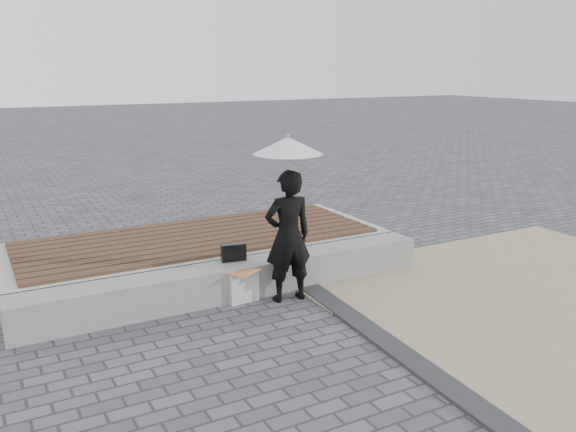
# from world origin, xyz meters

# --- Properties ---
(ground) EXTENTS (80.00, 80.00, 0.00)m
(ground) POSITION_xyz_m (0.00, 0.00, 0.00)
(ground) COLOR #545359
(ground) RESTS_ON ground
(terrazzo_zone) EXTENTS (5.00, 5.00, 0.02)m
(terrazzo_zone) POSITION_xyz_m (3.20, -0.50, 0.01)
(terrazzo_zone) COLOR tan
(terrazzo_zone) RESTS_ON ground
(edging_band) EXTENTS (0.61, 5.20, 0.04)m
(edging_band) POSITION_xyz_m (0.75, -0.50, 0.02)
(edging_band) COLOR #2D2E30
(edging_band) RESTS_ON ground
(seating_ledge) EXTENTS (5.00, 0.45, 0.40)m
(seating_ledge) POSITION_xyz_m (0.00, 1.60, 0.20)
(seating_ledge) COLOR gray
(seating_ledge) RESTS_ON ground
(timber_platform) EXTENTS (5.00, 2.00, 0.40)m
(timber_platform) POSITION_xyz_m (0.00, 2.80, 0.20)
(timber_platform) COLOR #B0B0AA
(timber_platform) RESTS_ON ground
(timber_decking) EXTENTS (4.60, 1.80, 0.04)m
(timber_decking) POSITION_xyz_m (0.00, 2.80, 0.42)
(timber_decking) COLOR brown
(timber_decking) RESTS_ON timber_platform
(woman) EXTENTS (0.59, 0.42, 1.53)m
(woman) POSITION_xyz_m (0.48, 1.19, 0.76)
(woman) COLOR black
(woman) RESTS_ON ground
(parasol) EXTENTS (0.77, 0.77, 0.98)m
(parasol) POSITION_xyz_m (0.48, 1.19, 1.79)
(parasol) COLOR #AEAEB3
(parasol) RESTS_ON ground
(handbag) EXTENTS (0.31, 0.16, 0.21)m
(handbag) POSITION_xyz_m (0.02, 1.70, 0.50)
(handbag) COLOR black
(handbag) RESTS_ON seating_ledge
(canvas_tote) EXTENTS (0.36, 0.17, 0.37)m
(canvas_tote) POSITION_xyz_m (-0.00, 1.39, 0.18)
(canvas_tote) COLOR silver
(canvas_tote) RESTS_ON ground
(magazine) EXTENTS (0.41, 0.36, 0.01)m
(magazine) POSITION_xyz_m (-0.00, 1.34, 0.37)
(magazine) COLOR #E63541
(magazine) RESTS_ON canvas_tote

